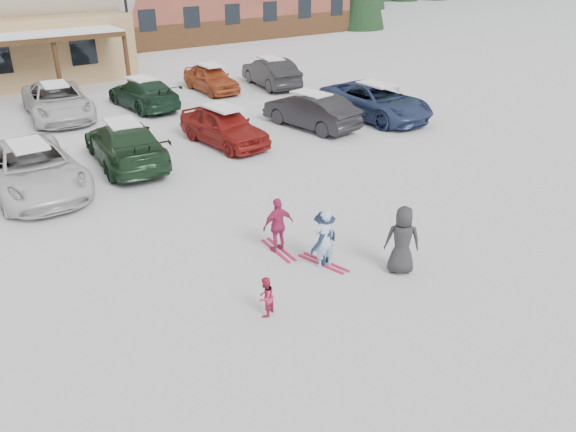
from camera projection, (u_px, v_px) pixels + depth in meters
ground at (302, 271)px, 13.52m from camera, size 160.00×160.00×0.00m
lamp_post at (127, 14)px, 32.03m from camera, size 0.50×0.25×6.18m
adult_skier at (324, 239)px, 13.41m from camera, size 0.58×0.41×1.52m
toddler_red at (265, 297)px, 11.73m from camera, size 0.55×0.51×0.91m
child_navy at (324, 238)px, 13.53m from camera, size 1.01×0.73×1.41m
skis_child_navy at (323, 263)px, 13.84m from camera, size 0.55×1.41×0.03m
child_magenta at (278, 225)px, 14.11m from camera, size 0.88×0.41×1.46m
skis_child_magenta at (278, 250)px, 14.43m from camera, size 0.29×1.41×0.03m
bystander_dark at (402, 240)px, 13.16m from camera, size 0.98×0.94×1.69m
parked_car_2 at (32, 168)px, 17.61m from camera, size 2.60×5.60×1.55m
parked_car_3 at (125, 144)px, 19.81m from camera, size 2.68×5.43×1.52m
parked_car_4 at (224, 126)px, 21.80m from camera, size 2.18×4.49×1.48m
parked_car_5 at (311, 111)px, 23.80m from camera, size 2.25×4.69×1.48m
parked_car_6 at (375, 101)px, 25.13m from camera, size 2.81×5.66×1.54m
parked_car_10 at (58, 101)px, 25.14m from camera, size 3.07×5.73×1.53m
parked_car_11 at (143, 93)px, 26.74m from camera, size 2.29×4.95×1.40m
parked_car_12 at (211, 78)px, 29.75m from camera, size 1.73×4.15×1.41m
parked_car_13 at (271, 72)px, 30.74m from camera, size 2.30×4.85×1.54m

